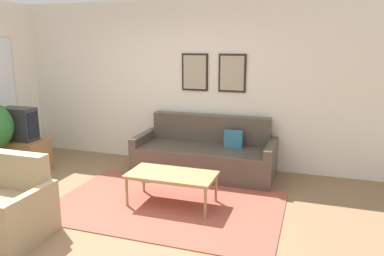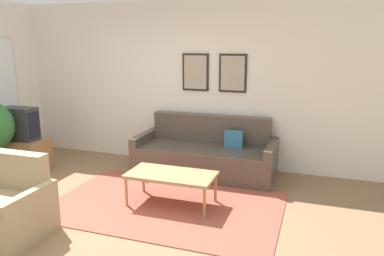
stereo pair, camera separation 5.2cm
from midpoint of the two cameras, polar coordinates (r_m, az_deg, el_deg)
name	(u,v)px [view 1 (the left image)]	position (r m, az deg, el deg)	size (l,w,h in m)	color
ground_plane	(94,223)	(4.58, -15.03, -13.78)	(16.00, 16.00, 0.00)	#846647
area_rug	(167,205)	(4.87, -4.10, -11.61)	(2.87, 1.83, 0.01)	#9E4C3D
wall_back	(172,83)	(6.36, -3.24, 6.85)	(8.00, 0.09, 2.70)	white
couch	(205,154)	(5.91, 1.82, -4.05)	(2.17, 0.90, 0.88)	#4C4238
coffee_table	(172,176)	(4.76, -3.41, -7.33)	(1.11, 0.57, 0.42)	#A87F51
tv_stand	(22,155)	(6.61, -24.69, -3.82)	(0.80, 0.48, 0.51)	olive
tv	(19,124)	(6.49, -25.10, 0.56)	(0.55, 0.28, 0.52)	#2D2D33
armchair	(5,211)	(4.49, -26.88, -11.25)	(0.85, 0.76, 0.86)	tan
potted_plant_by_window	(15,132)	(6.95, -25.56, -0.50)	(0.55, 0.55, 0.87)	slate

